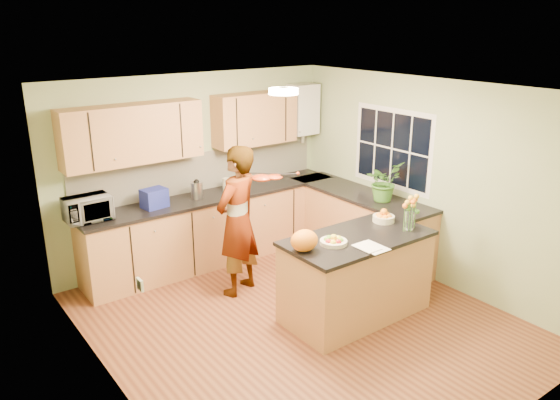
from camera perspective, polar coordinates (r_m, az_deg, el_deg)
floor at (r=6.12m, az=2.05°, el=-12.54°), size 4.50×4.50×0.00m
ceiling at (r=5.29m, az=2.36°, el=11.40°), size 4.00×4.50×0.02m
wall_back at (r=7.39m, az=-8.80°, el=3.31°), size 4.00×0.02×2.50m
wall_front at (r=4.22m, az=21.95°, el=-9.68°), size 4.00×0.02×2.50m
wall_left at (r=4.68m, az=-17.41°, el=-6.33°), size 0.02×4.50×2.50m
wall_right at (r=6.95m, az=15.18°, el=1.92°), size 0.02×4.50×2.50m
back_counter at (r=7.42m, az=-6.73°, el=-2.86°), size 3.64×0.62×0.94m
right_counter at (r=7.51m, az=8.21°, el=-2.65°), size 0.62×2.24×0.94m
splashback at (r=7.43m, az=-8.05°, el=3.04°), size 3.60×0.02×0.52m
upper_cabinets at (r=7.03m, az=-9.65°, el=7.52°), size 3.20×0.34×0.70m
boiler at (r=8.04m, az=2.40°, el=9.44°), size 0.40×0.30×0.86m
window_right at (r=7.24m, az=11.64°, el=5.29°), size 0.01×1.30×1.05m
light_switch at (r=4.15m, az=-14.42°, el=-8.56°), size 0.02×0.09×0.09m
ceiling_lamp at (r=5.53m, az=0.36°, el=11.31°), size 0.30×0.30×0.07m
peninsula_island at (r=6.08m, az=7.95°, el=-7.87°), size 1.64×0.84×0.94m
fruit_dish at (r=5.65m, az=5.62°, el=-4.22°), size 0.28×0.28×0.10m
orange_bowl at (r=6.34m, az=10.78°, el=-1.71°), size 0.25×0.25×0.14m
flower_vase at (r=6.10m, az=13.49°, el=-0.43°), size 0.24×0.24×0.44m
orange_bag at (r=5.45m, az=2.55°, el=-4.25°), size 0.31×0.28×0.22m
papers at (r=5.63m, az=9.56°, el=-4.87°), size 0.24×0.32×0.01m
violinist at (r=6.38m, az=-4.46°, el=-2.22°), size 0.77×0.64×1.80m
violin at (r=6.14m, az=-1.91°, el=2.32°), size 0.59×0.51×0.15m
microwave at (r=6.61m, az=-19.47°, el=-0.87°), size 0.51×0.35×0.28m
blue_box at (r=6.86m, az=-13.00°, el=0.19°), size 0.32×0.26×0.24m
kettle at (r=7.11m, az=-8.70°, el=1.12°), size 0.16×0.16×0.29m
jar_cream at (r=7.36m, az=-5.55°, el=1.61°), size 0.14×0.14×0.18m
jar_white at (r=7.36m, az=-4.23°, el=1.57°), size 0.14×0.14×0.16m
potted_plant at (r=7.02m, az=10.78°, el=1.92°), size 0.50×0.45×0.50m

